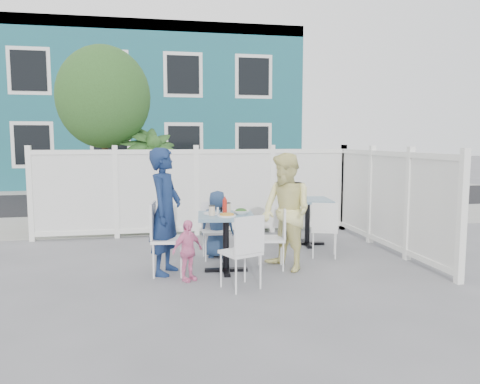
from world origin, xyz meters
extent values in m
plane|color=slate|center=(0.00, 0.00, 0.00)|extent=(80.00, 80.00, 0.00)
cube|color=gray|center=(0.00, 3.80, 0.01)|extent=(24.00, 2.60, 0.01)
cube|color=black|center=(0.00, 7.50, 0.00)|extent=(24.00, 5.00, 0.01)
cube|color=gray|center=(0.00, 10.60, 0.01)|extent=(24.00, 1.60, 0.01)
cube|color=#1D626A|center=(-0.50, 14.00, 3.00)|extent=(11.00, 6.00, 6.00)
cube|color=white|center=(-0.50, 11.04, 5.80)|extent=(11.00, 0.08, 0.40)
cube|color=black|center=(-3.00, 11.02, 1.60)|extent=(1.20, 0.04, 1.40)
cube|color=black|center=(1.00, 11.02, 1.60)|extent=(1.20, 0.04, 1.40)
cube|color=black|center=(-3.00, 11.02, 4.10)|extent=(1.20, 0.04, 1.40)
cube|color=black|center=(1.00, 11.02, 4.10)|extent=(1.20, 0.04, 1.40)
cube|color=white|center=(0.10, 2.40, 0.82)|extent=(5.80, 0.04, 1.40)
cube|color=white|center=(0.10, 2.40, 1.56)|extent=(5.86, 0.08, 0.08)
cube|color=white|center=(0.10, 2.40, 0.06)|extent=(5.86, 0.08, 0.12)
cube|color=white|center=(3.00, 0.60, 0.82)|extent=(0.04, 3.60, 1.40)
cube|color=white|center=(3.00, 0.60, 1.56)|extent=(0.08, 3.66, 0.08)
cube|color=white|center=(3.00, 0.60, 0.06)|extent=(0.08, 3.66, 0.12)
cylinder|color=#382316|center=(-1.60, 3.30, 1.20)|extent=(0.12, 0.12, 2.40)
ellipsoid|color=#26431B|center=(-1.60, 3.30, 2.60)|extent=(1.80, 1.62, 1.98)
cube|color=gold|center=(-2.00, 4.00, 0.66)|extent=(0.74, 0.55, 1.32)
imported|color=#26431B|center=(-0.77, 3.10, 1.01)|extent=(1.45, 1.45, 2.01)
imported|color=#26431B|center=(1.48, 3.00, 0.76)|extent=(1.45, 1.59, 1.52)
cube|color=slate|center=(0.25, -0.12, 0.76)|extent=(0.81, 0.81, 0.04)
cylinder|color=black|center=(0.25, -0.12, 0.38)|extent=(0.08, 0.08, 0.72)
cube|color=black|center=(0.25, -0.12, 0.02)|extent=(0.59, 0.14, 0.04)
cube|color=black|center=(0.25, -0.12, 0.02)|extent=(0.14, 0.59, 0.04)
cube|color=slate|center=(1.86, 1.21, 0.76)|extent=(0.83, 0.83, 0.04)
cylinder|color=black|center=(1.86, 1.21, 0.38)|extent=(0.08, 0.08, 0.72)
cube|color=black|center=(1.86, 1.21, 0.02)|extent=(0.59, 0.16, 0.04)
cube|color=black|center=(1.86, 1.21, 0.02)|extent=(0.16, 0.59, 0.04)
cube|color=white|center=(-0.52, -0.11, 0.47)|extent=(0.47, 0.49, 0.04)
cube|color=white|center=(-0.72, -0.08, 0.73)|extent=(0.09, 0.44, 0.47)
cylinder|color=white|center=(-0.32, 0.05, 0.23)|extent=(0.03, 0.03, 0.47)
cylinder|color=white|center=(-0.37, -0.32, 0.23)|extent=(0.03, 0.03, 0.47)
cylinder|color=white|center=(-0.67, 0.10, 0.23)|extent=(0.03, 0.03, 0.47)
cylinder|color=white|center=(-0.72, -0.27, 0.23)|extent=(0.03, 0.03, 0.47)
cube|color=white|center=(0.89, -0.07, 0.41)|extent=(0.44, 0.45, 0.04)
cube|color=white|center=(1.06, -0.11, 0.64)|extent=(0.10, 0.38, 0.41)
cylinder|color=white|center=(0.70, -0.21, 0.21)|extent=(0.02, 0.02, 0.41)
cylinder|color=white|center=(0.76, 0.12, 0.21)|extent=(0.02, 0.02, 0.41)
cylinder|color=white|center=(1.01, -0.27, 0.21)|extent=(0.02, 0.02, 0.41)
cylinder|color=white|center=(1.07, 0.06, 0.21)|extent=(0.02, 0.02, 0.41)
cube|color=white|center=(0.20, 0.59, 0.41)|extent=(0.39, 0.37, 0.04)
cube|color=white|center=(0.20, 0.76, 0.64)|extent=(0.38, 0.04, 0.41)
cylinder|color=white|center=(0.36, 0.43, 0.20)|extent=(0.02, 0.02, 0.41)
cylinder|color=white|center=(0.03, 0.44, 0.20)|extent=(0.02, 0.02, 0.41)
cylinder|color=white|center=(0.37, 0.74, 0.20)|extent=(0.02, 0.02, 0.41)
cylinder|color=white|center=(0.04, 0.75, 0.20)|extent=(0.02, 0.02, 0.41)
cube|color=white|center=(0.30, -0.86, 0.44)|extent=(0.53, 0.52, 0.04)
cube|color=white|center=(0.38, -1.03, 0.68)|extent=(0.39, 0.19, 0.44)
cylinder|color=white|center=(0.08, -0.78, 0.22)|extent=(0.02, 0.02, 0.44)
cylinder|color=white|center=(0.40, -0.64, 0.22)|extent=(0.02, 0.02, 0.44)
cylinder|color=white|center=(0.21, -1.08, 0.22)|extent=(0.02, 0.02, 0.44)
cylinder|color=white|center=(0.53, -0.94, 0.22)|extent=(0.02, 0.02, 0.44)
cube|color=white|center=(1.85, 0.41, 0.41)|extent=(0.49, 0.48, 0.04)
cube|color=white|center=(1.79, 0.24, 0.64)|extent=(0.37, 0.16, 0.41)
cylinder|color=white|center=(1.75, 0.61, 0.21)|extent=(0.02, 0.02, 0.41)
cylinder|color=white|center=(2.06, 0.50, 0.21)|extent=(0.02, 0.02, 0.41)
cylinder|color=white|center=(1.64, 0.32, 0.21)|extent=(0.02, 0.02, 0.41)
cylinder|color=white|center=(1.95, 0.21, 0.21)|extent=(0.02, 0.02, 0.41)
imported|color=#14254D|center=(-0.55, -0.05, 0.84)|extent=(0.60, 0.72, 1.68)
imported|color=yellow|center=(1.07, -0.18, 0.80)|extent=(0.87, 0.96, 1.60)
imported|color=navy|center=(0.24, 0.67, 0.51)|extent=(0.56, 0.44, 1.02)
imported|color=pink|center=(-0.30, -0.44, 0.39)|extent=(0.48, 0.41, 0.78)
cylinder|color=white|center=(0.24, -0.25, 0.79)|extent=(0.25, 0.25, 0.02)
cylinder|color=white|center=(0.06, -0.02, 0.79)|extent=(0.20, 0.20, 0.01)
imported|color=white|center=(0.45, -0.12, 0.81)|extent=(0.22, 0.22, 0.05)
cylinder|color=beige|center=(0.05, -0.15, 0.84)|extent=(0.08, 0.08, 0.12)
cylinder|color=beige|center=(0.30, 0.08, 0.84)|extent=(0.08, 0.08, 0.12)
cylinder|color=#AA1F15|center=(0.24, -0.06, 0.88)|extent=(0.06, 0.06, 0.20)
cylinder|color=white|center=(0.17, 0.11, 0.82)|extent=(0.03, 0.03, 0.07)
cylinder|color=black|center=(0.22, 0.15, 0.81)|extent=(0.03, 0.03, 0.06)
camera|label=1|loc=(-0.74, -6.23, 1.78)|focal=35.00mm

